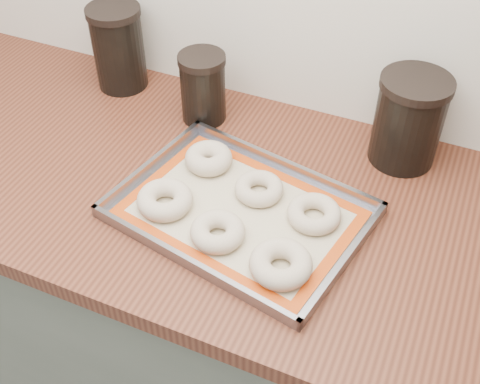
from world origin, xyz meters
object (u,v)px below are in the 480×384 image
at_px(bagel_front_left, 165,200).
at_px(canister_right, 409,120).
at_px(canister_mid, 203,88).
at_px(bagel_front_mid, 218,232).
at_px(bagel_back_right, 314,214).
at_px(canister_left, 118,47).
at_px(bagel_front_right, 281,264).
at_px(bagel_back_left, 209,158).
at_px(baking_tray, 240,212).
at_px(bagel_back_mid, 259,189).

bearing_deg(bagel_front_left, canister_right, 41.19).
bearing_deg(canister_mid, bagel_front_mid, -60.24).
xyz_separation_m(bagel_back_right, canister_left, (-0.58, 0.26, 0.08)).
relative_size(bagel_front_left, canister_left, 0.54).
height_order(bagel_front_right, canister_mid, canister_mid).
height_order(bagel_back_left, canister_mid, canister_mid).
xyz_separation_m(bagel_front_left, canister_mid, (-0.06, 0.30, 0.06)).
relative_size(baking_tray, bagel_back_mid, 5.34).
distance_m(bagel_front_mid, canister_right, 0.46).
distance_m(baking_tray, canister_left, 0.54).
relative_size(bagel_front_right, bagel_back_left, 1.13).
distance_m(bagel_front_left, bagel_back_right, 0.29).
distance_m(baking_tray, bagel_front_right, 0.16).
distance_m(bagel_front_left, canister_mid, 0.31).
xyz_separation_m(baking_tray, bagel_front_left, (-0.14, -0.04, 0.02)).
distance_m(bagel_front_left, bagel_back_left, 0.15).
bearing_deg(bagel_front_left, bagel_back_mid, 34.29).
distance_m(bagel_front_left, bagel_front_mid, 0.13).
distance_m(baking_tray, bagel_front_mid, 0.08).
relative_size(canister_left, canister_right, 1.04).
bearing_deg(canister_mid, bagel_back_left, -60.85).
bearing_deg(canister_mid, bagel_back_right, -32.76).
bearing_deg(bagel_back_left, bagel_front_left, -99.57).
bearing_deg(baking_tray, bagel_back_left, 138.60).
distance_m(baking_tray, bagel_back_mid, 0.07).
height_order(bagel_front_right, canister_left, canister_left).
bearing_deg(canister_left, bagel_back_left, -31.14).
distance_m(bagel_back_right, canister_right, 0.29).
relative_size(bagel_front_left, bagel_back_left, 1.10).
bearing_deg(canister_right, bagel_back_mid, -134.90).
bearing_deg(canister_right, bagel_front_mid, -124.62).
distance_m(baking_tray, bagel_front_left, 0.15).
bearing_deg(bagel_back_mid, bagel_front_right, -56.72).
distance_m(canister_mid, canister_right, 0.45).
bearing_deg(bagel_back_right, bagel_back_mid, 169.26).
height_order(baking_tray, bagel_front_right, bagel_front_right).
height_order(bagel_back_left, canister_left, canister_left).
height_order(canister_mid, canister_right, canister_right).
distance_m(bagel_back_mid, bagel_back_right, 0.12).
bearing_deg(bagel_back_right, canister_mid, 147.24).
distance_m(bagel_front_left, bagel_front_right, 0.27).
distance_m(baking_tray, bagel_back_right, 0.14).
distance_m(bagel_front_mid, bagel_back_left, 0.21).
relative_size(bagel_front_mid, bagel_front_right, 0.91).
bearing_deg(bagel_front_left, canister_mid, 101.71).
xyz_separation_m(bagel_front_right, bagel_back_right, (0.01, 0.14, -0.00)).
bearing_deg(canister_left, bagel_front_mid, -41.03).
distance_m(bagel_front_left, canister_right, 0.52).
bearing_deg(canister_right, canister_left, 179.44).
bearing_deg(bagel_front_mid, canister_left, 138.97).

